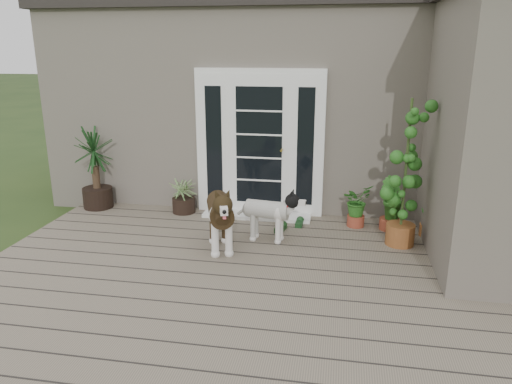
# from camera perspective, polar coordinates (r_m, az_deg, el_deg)

# --- Properties ---
(deck) EXTENTS (6.20, 4.60, 0.12)m
(deck) POSITION_cam_1_polar(r_m,az_deg,el_deg) (5.47, -1.48, -10.51)
(deck) COLOR #6B5B4C
(deck) RESTS_ON ground
(house_main) EXTENTS (7.40, 4.00, 3.10)m
(house_main) POSITION_cam_1_polar(r_m,az_deg,el_deg) (9.13, 3.89, 10.27)
(house_main) COLOR #665E54
(house_main) RESTS_ON ground
(roof_main) EXTENTS (7.60, 4.20, 0.20)m
(roof_main) POSITION_cam_1_polar(r_m,az_deg,el_deg) (9.10, 4.10, 20.65)
(roof_main) COLOR #2D2826
(roof_main) RESTS_ON house_main
(door_unit) EXTENTS (1.90, 0.14, 2.15)m
(door_unit) POSITION_cam_1_polar(r_m,az_deg,el_deg) (7.20, 0.41, 5.73)
(door_unit) COLOR white
(door_unit) RESTS_ON deck
(door_step) EXTENTS (1.60, 0.40, 0.05)m
(door_step) POSITION_cam_1_polar(r_m,az_deg,el_deg) (7.28, 0.13, -2.70)
(door_step) COLOR white
(door_step) RESTS_ON deck
(brindle_dog) EXTENTS (0.68, 1.01, 0.78)m
(brindle_dog) POSITION_cam_1_polar(r_m,az_deg,el_deg) (6.02, -4.21, -3.32)
(brindle_dog) COLOR #3B2915
(brindle_dog) RESTS_ON deck
(white_dog) EXTENTS (0.78, 0.42, 0.62)m
(white_dog) POSITION_cam_1_polar(r_m,az_deg,el_deg) (6.31, 1.32, -3.06)
(white_dog) COLOR white
(white_dog) RESTS_ON deck
(spider_plant) EXTENTS (0.76, 0.76, 0.62)m
(spider_plant) POSITION_cam_1_polar(r_m,az_deg,el_deg) (7.47, -8.51, -0.10)
(spider_plant) COLOR #93BA72
(spider_plant) RESTS_ON deck
(yucca) EXTENTS (0.93, 0.93, 1.26)m
(yucca) POSITION_cam_1_polar(r_m,az_deg,el_deg) (7.94, -18.32, 2.62)
(yucca) COLOR black
(yucca) RESTS_ON deck
(herb_a) EXTENTS (0.57, 0.57, 0.51)m
(herb_a) POSITION_cam_1_polar(r_m,az_deg,el_deg) (6.97, 11.67, -1.94)
(herb_a) COLOR #18541A
(herb_a) RESTS_ON deck
(herb_b) EXTENTS (0.50, 0.50, 0.53)m
(herb_b) POSITION_cam_1_polar(r_m,az_deg,el_deg) (6.96, 15.44, -2.17)
(herb_b) COLOR #174C15
(herb_b) RESTS_ON deck
(herb_c) EXTENTS (0.43, 0.43, 0.54)m
(herb_c) POSITION_cam_1_polar(r_m,az_deg,el_deg) (6.88, 19.93, -2.74)
(herb_c) COLOR #255317
(herb_c) RESTS_ON deck
(sapling) EXTENTS (0.67, 0.67, 1.93)m
(sapling) POSITION_cam_1_polar(r_m,az_deg,el_deg) (6.27, 17.13, 2.29)
(sapling) COLOR #1B5017
(sapling) RESTS_ON deck
(clog_left) EXTENTS (0.20, 0.34, 0.09)m
(clog_left) POSITION_cam_1_polar(r_m,az_deg,el_deg) (6.74, 2.91, -4.17)
(clog_left) COLOR #163716
(clog_left) RESTS_ON deck
(clog_right) EXTENTS (0.15, 0.29, 0.09)m
(clog_right) POSITION_cam_1_polar(r_m,az_deg,el_deg) (6.96, 5.11, -3.57)
(clog_right) COLOR #163819
(clog_right) RESTS_ON deck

